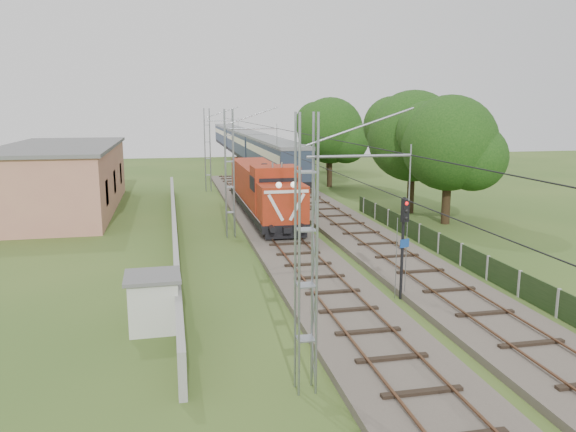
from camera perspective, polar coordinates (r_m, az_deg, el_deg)
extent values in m
plane|color=#35531F|center=(24.97, 4.14, -7.98)|extent=(140.00, 140.00, 0.00)
cube|color=#6B6054|center=(31.42, 0.62, -3.66)|extent=(4.20, 70.00, 0.30)
cube|color=black|center=(31.37, 0.62, -3.31)|extent=(2.40, 70.00, 0.10)
cube|color=brown|center=(31.18, -0.91, -3.26)|extent=(0.08, 70.00, 0.05)
cube|color=brown|center=(31.54, 2.13, -3.10)|extent=(0.08, 70.00, 0.05)
cube|color=#6B6054|center=(44.93, 3.25, 0.80)|extent=(4.20, 80.00, 0.30)
cube|color=black|center=(44.89, 3.25, 1.05)|extent=(2.40, 80.00, 0.10)
cube|color=brown|center=(44.67, 2.20, 1.11)|extent=(0.08, 80.00, 0.05)
cube|color=brown|center=(45.11, 4.30, 1.18)|extent=(0.08, 80.00, 0.05)
cylinder|color=gray|center=(15.58, 7.30, 6.06)|extent=(3.00, 0.08, 0.08)
cylinder|color=gray|center=(35.06, -3.58, 8.86)|extent=(3.00, 0.08, 0.08)
cylinder|color=gray|center=(54.92, -6.67, 9.59)|extent=(3.00, 0.08, 0.08)
cylinder|color=black|center=(35.39, -1.13, 6.79)|extent=(0.03, 70.00, 0.03)
cylinder|color=black|center=(35.31, -1.14, 8.89)|extent=(0.03, 70.00, 0.03)
cube|color=#9E9E99|center=(35.44, -11.48, -1.19)|extent=(0.25, 40.00, 1.50)
cube|color=tan|center=(47.75, -21.99, 3.47)|extent=(8.00, 20.00, 5.00)
cube|color=#606060|center=(47.51, -22.22, 6.58)|extent=(8.40, 20.40, 0.25)
cube|color=black|center=(41.33, -17.97, 2.26)|extent=(0.10, 1.60, 1.80)
cube|color=black|center=(47.25, -17.25, 3.34)|extent=(0.10, 1.60, 1.80)
cube|color=black|center=(53.18, -16.68, 4.19)|extent=(0.10, 1.60, 1.80)
cube|color=black|center=(30.47, 17.20, -3.76)|extent=(0.05, 32.00, 1.15)
cube|color=#9E9E99|center=(43.86, 7.72, 1.06)|extent=(0.12, 0.12, 1.20)
cube|color=black|center=(41.27, -2.52, 1.08)|extent=(2.94, 16.69, 0.49)
cube|color=black|center=(36.10, -1.12, -0.84)|extent=(2.16, 3.53, 0.49)
cube|color=black|center=(46.58, -3.61, 1.84)|extent=(2.16, 3.53, 0.49)
cube|color=black|center=(33.40, -0.20, -1.98)|extent=(2.55, 0.25, 0.34)
cube|color=#A52712|center=(34.13, -0.58, 1.32)|extent=(2.85, 2.45, 2.26)
sphere|color=white|center=(32.71, -0.94, 3.16)|extent=(0.35, 0.35, 0.35)
sphere|color=white|center=(32.89, 0.57, 3.20)|extent=(0.35, 0.35, 0.35)
cube|color=silver|center=(32.82, -1.25, 0.84)|extent=(0.99, 0.06, 1.64)
cube|color=silver|center=(33.07, 0.92, 0.92)|extent=(0.99, 0.06, 1.64)
cube|color=silver|center=(32.79, -0.16, 2.49)|extent=(2.65, 0.06, 0.18)
cube|color=#A52712|center=(36.40, -1.33, 2.64)|extent=(2.94, 2.36, 3.14)
cube|color=black|center=(35.16, -0.97, 3.15)|extent=(2.45, 0.06, 0.88)
cube|color=#A52712|center=(43.39, -3.06, 3.59)|extent=(2.75, 11.88, 2.55)
cylinder|color=black|center=(40.28, -2.42, 5.06)|extent=(0.43, 0.43, 0.39)
cylinder|color=gray|center=(35.36, -1.58, 5.19)|extent=(0.12, 0.12, 0.34)
cylinder|color=gray|center=(35.47, -0.64, 5.21)|extent=(0.12, 0.12, 0.34)
cube|color=black|center=(63.84, -1.37, 4.58)|extent=(3.13, 23.75, 0.54)
cube|color=#283044|center=(63.67, -1.38, 6.12)|extent=(3.24, 23.75, 2.91)
cube|color=beige|center=(63.63, -1.38, 6.61)|extent=(3.28, 22.80, 0.81)
cube|color=slate|center=(63.55, -1.38, 7.58)|extent=(3.29, 23.75, 0.38)
cube|color=black|center=(88.26, -4.35, 6.34)|extent=(3.13, 23.75, 0.54)
cube|color=#283044|center=(88.13, -4.36, 7.46)|extent=(3.24, 23.75, 2.91)
cube|color=beige|center=(88.10, -4.37, 7.81)|extent=(3.28, 22.80, 0.81)
cube|color=slate|center=(88.05, -4.38, 8.52)|extent=(3.29, 23.75, 0.38)
cube|color=black|center=(112.85, -6.04, 7.34)|extent=(3.13, 23.75, 0.54)
cube|color=#283044|center=(112.76, -6.06, 8.21)|extent=(3.24, 23.75, 2.91)
cube|color=beige|center=(112.73, -6.06, 8.49)|extent=(3.28, 22.80, 0.81)
cube|color=slate|center=(112.69, -6.07, 9.03)|extent=(3.29, 23.75, 0.38)
cylinder|color=black|center=(24.24, 11.54, -3.30)|extent=(0.12, 0.12, 4.44)
cube|color=black|center=(23.76, 11.82, 0.57)|extent=(0.36, 0.29, 0.98)
sphere|color=red|center=(23.61, 11.95, 1.26)|extent=(0.16, 0.16, 0.16)
sphere|color=black|center=(23.67, 11.92, 0.52)|extent=(0.16, 0.16, 0.16)
sphere|color=black|center=(23.72, 11.89, -0.21)|extent=(0.16, 0.16, 0.16)
cube|color=navy|center=(24.10, 11.76, -2.74)|extent=(0.47, 0.22, 0.35)
cube|color=beige|center=(21.56, -13.49, -8.67)|extent=(1.80, 1.80, 1.94)
cube|color=#606060|center=(21.23, -13.62, -5.98)|extent=(2.07, 2.07, 0.13)
cylinder|color=#3A2C17|center=(40.84, 15.80, 2.01)|extent=(0.60, 0.60, 4.02)
sphere|color=#14360E|center=(40.46, 16.07, 7.13)|extent=(6.58, 6.58, 6.58)
sphere|color=#14360E|center=(40.30, 18.32, 5.69)|extent=(4.61, 4.61, 4.61)
sphere|color=#14360E|center=(40.93, 13.93, 8.30)|extent=(4.28, 4.28, 4.28)
cylinder|color=#3A2C17|center=(44.37, 12.38, 2.99)|extent=(0.55, 0.55, 4.21)
sphere|color=#14360E|center=(44.01, 12.58, 7.93)|extent=(6.90, 6.90, 6.90)
sphere|color=#14360E|center=(43.73, 14.75, 6.56)|extent=(4.83, 4.83, 4.83)
sphere|color=#14360E|center=(44.61, 10.55, 9.04)|extent=(4.48, 4.48, 4.48)
cylinder|color=#3A2C17|center=(57.95, 4.26, 4.99)|extent=(0.53, 0.53, 4.08)
sphere|color=#14360E|center=(57.68, 4.31, 8.65)|extent=(6.67, 6.67, 6.67)
sphere|color=#14360E|center=(57.16, 5.88, 7.67)|extent=(4.67, 4.67, 4.67)
sphere|color=#14360E|center=(58.47, 2.88, 9.43)|extent=(4.34, 4.34, 4.34)
cylinder|color=#3A2C17|center=(72.99, 4.16, 6.25)|extent=(0.64, 0.64, 4.12)
sphere|color=#14360E|center=(72.77, 4.20, 9.19)|extent=(6.74, 6.74, 6.74)
sphere|color=#14360E|center=(72.23, 5.45, 8.41)|extent=(4.72, 4.72, 4.72)
sphere|color=#14360E|center=(73.57, 3.05, 9.81)|extent=(4.38, 4.38, 4.38)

